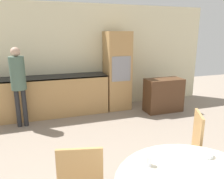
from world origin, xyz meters
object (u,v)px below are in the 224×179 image
at_px(sideboard, 163,95).
at_px(bowl_near, 206,154).
at_px(oven_unit, 117,71).
at_px(cup, 148,160).
at_px(person_standing, 18,78).
at_px(chair_far_right, 189,148).

distance_m(sideboard, bowl_near, 3.33).
height_order(oven_unit, sideboard, oven_unit).
distance_m(cup, bowl_near, 0.61).
distance_m(person_standing, cup, 3.35).
distance_m(oven_unit, sideboard, 1.30).
bearing_deg(chair_far_right, oven_unit, -156.51).
bearing_deg(oven_unit, chair_far_right, -94.21).
xyz_separation_m(chair_far_right, cup, (-0.76, -0.40, 0.23)).
height_order(oven_unit, cup, oven_unit).
bearing_deg(sideboard, person_standing, 177.93).
height_order(person_standing, bowl_near, person_standing).
bearing_deg(cup, person_standing, 112.53).
height_order(sideboard, bowl_near, sideboard).
bearing_deg(sideboard, cup, -124.00).
height_order(chair_far_right, bowl_near, chair_far_right).
relative_size(sideboard, cup, 9.52).
distance_m(oven_unit, chair_far_right, 3.21).
distance_m(sideboard, chair_far_right, 2.85).
bearing_deg(sideboard, bowl_near, -114.90).
bearing_deg(oven_unit, bowl_near, -96.22).
bearing_deg(oven_unit, cup, -105.59).
bearing_deg(chair_far_right, bowl_near, 7.79).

